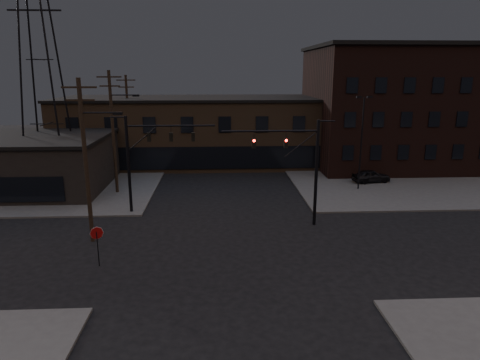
# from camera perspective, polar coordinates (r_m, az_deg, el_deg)

# --- Properties ---
(ground) EXTENTS (140.00, 140.00, 0.00)m
(ground) POSITION_cam_1_polar(r_m,az_deg,el_deg) (28.43, -1.20, -9.29)
(ground) COLOR black
(ground) RESTS_ON ground
(sidewalk_ne) EXTENTS (30.00, 30.00, 0.15)m
(sidewalk_ne) POSITION_cam_1_polar(r_m,az_deg,el_deg) (54.35, 21.88, 1.23)
(sidewalk_ne) COLOR #474744
(sidewalk_ne) RESTS_ON ground
(sidewalk_nw) EXTENTS (30.00, 30.00, 0.15)m
(sidewalk_nw) POSITION_cam_1_polar(r_m,az_deg,el_deg) (53.74, -26.15, 0.65)
(sidewalk_nw) COLOR #474744
(sidewalk_nw) RESTS_ON ground
(building_row) EXTENTS (40.00, 12.00, 8.00)m
(building_row) POSITION_cam_1_polar(r_m,az_deg,el_deg) (54.56, -2.14, 6.49)
(building_row) COLOR brown
(building_row) RESTS_ON ground
(building_right) EXTENTS (22.00, 16.00, 14.00)m
(building_right) POSITION_cam_1_polar(r_m,az_deg,el_deg) (56.98, 20.87, 8.94)
(building_right) COLOR black
(building_right) RESTS_ON ground
(building_left) EXTENTS (16.00, 12.00, 5.00)m
(building_left) POSITION_cam_1_polar(r_m,az_deg,el_deg) (47.09, -27.02, 1.84)
(building_left) COLOR black
(building_left) RESTS_ON ground
(traffic_signal_near) EXTENTS (7.12, 0.24, 8.00)m
(traffic_signal_near) POSITION_cam_1_polar(r_m,az_deg,el_deg) (31.82, 8.20, 2.45)
(traffic_signal_near) COLOR black
(traffic_signal_near) RESTS_ON ground
(traffic_signal_far) EXTENTS (7.12, 0.24, 8.00)m
(traffic_signal_far) POSITION_cam_1_polar(r_m,az_deg,el_deg) (35.15, -12.69, 3.50)
(traffic_signal_far) COLOR black
(traffic_signal_far) RESTS_ON ground
(stop_sign) EXTENTS (0.72, 0.33, 2.48)m
(stop_sign) POSITION_cam_1_polar(r_m,az_deg,el_deg) (26.88, -18.53, -7.25)
(stop_sign) COLOR black
(stop_sign) RESTS_ON ground
(utility_pole_near) EXTENTS (3.70, 0.28, 11.00)m
(utility_pole_near) POSITION_cam_1_polar(r_m,az_deg,el_deg) (29.88, -19.81, 2.82)
(utility_pole_near) COLOR black
(utility_pole_near) RESTS_ON ground
(utility_pole_mid) EXTENTS (3.70, 0.28, 11.50)m
(utility_pole_mid) POSITION_cam_1_polar(r_m,az_deg,el_deg) (41.54, -16.51, 6.43)
(utility_pole_mid) COLOR black
(utility_pole_mid) RESTS_ON ground
(utility_pole_far) EXTENTS (2.20, 0.28, 11.00)m
(utility_pole_far) POSITION_cam_1_polar(r_m,az_deg,el_deg) (53.45, -14.67, 7.80)
(utility_pole_far) COLOR black
(utility_pole_far) RESTS_ON ground
(transmission_tower) EXTENTS (7.00, 7.00, 25.00)m
(transmission_tower) POSITION_cam_1_polar(r_m,az_deg,el_deg) (47.33, -25.15, 14.34)
(transmission_tower) COLOR black
(transmission_tower) RESTS_ON ground
(lot_light_a) EXTENTS (1.50, 0.28, 9.14)m
(lot_light_a) POSITION_cam_1_polar(r_m,az_deg,el_deg) (42.75, 15.94, 5.84)
(lot_light_a) COLOR black
(lot_light_a) RESTS_ON ground
(lot_light_b) EXTENTS (1.50, 0.28, 9.14)m
(lot_light_b) POSITION_cam_1_polar(r_m,az_deg,el_deg) (49.54, 20.72, 6.56)
(lot_light_b) COLOR black
(lot_light_b) RESTS_ON ground
(parked_car_lot_a) EXTENTS (4.14, 2.23, 1.34)m
(parked_car_lot_a) POSITION_cam_1_polar(r_m,az_deg,el_deg) (46.57, 17.07, 0.53)
(parked_car_lot_a) COLOR black
(parked_car_lot_a) RESTS_ON sidewalk_ne
(parked_car_lot_b) EXTENTS (4.58, 3.02, 1.23)m
(parked_car_lot_b) POSITION_cam_1_polar(r_m,az_deg,el_deg) (54.91, 17.46, 2.46)
(parked_car_lot_b) COLOR #A3A4A6
(parked_car_lot_b) RESTS_ON sidewalk_ne
(car_crossing) EXTENTS (1.90, 4.89, 1.59)m
(car_crossing) POSITION_cam_1_polar(r_m,az_deg,el_deg) (51.74, -1.89, 2.46)
(car_crossing) COLOR black
(car_crossing) RESTS_ON ground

